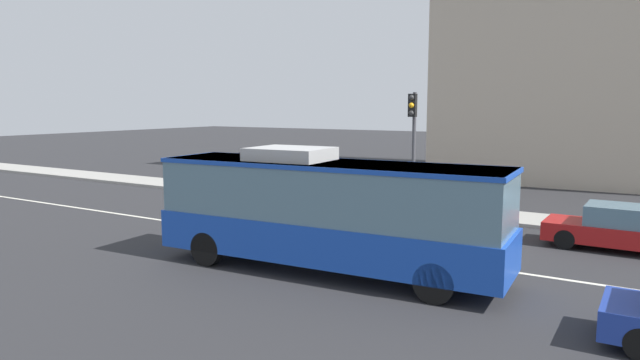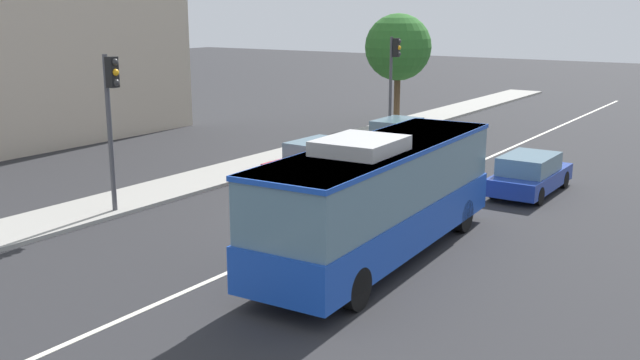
{
  "view_description": "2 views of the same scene",
  "coord_description": "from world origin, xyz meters",
  "views": [
    {
      "loc": [
        5.81,
        -15.9,
        4.65
      ],
      "look_at": [
        -3.24,
        -0.93,
        2.33
      ],
      "focal_mm": 31.6,
      "sensor_mm": 36.0,
      "label": 1
    },
    {
      "loc": [
        -18.13,
        -11.68,
        6.53
      ],
      "look_at": [
        -2.87,
        -1.26,
        2.15
      ],
      "focal_mm": 40.28,
      "sensor_mm": 36.0,
      "label": 2
    }
  ],
  "objects": [
    {
      "name": "ground_plane",
      "position": [
        0.0,
        0.0,
        0.0
      ],
      "size": [
        160.0,
        160.0,
        0.0
      ],
      "primitive_type": "plane",
      "color": "#28282B"
    },
    {
      "name": "sedan_red",
      "position": [
        4.97,
        4.32,
        0.72
      ],
      "size": [
        4.54,
        1.9,
        1.46
      ],
      "rotation": [
        0.0,
        0.0,
        3.12
      ],
      "color": "#B21919",
      "rests_on": "ground_plane"
    },
    {
      "name": "traffic_light_near_corner",
      "position": [
        -3.17,
        6.55,
        3.56
      ],
      "size": [
        0.34,
        0.62,
        5.2
      ],
      "rotation": [
        0.0,
        0.0,
        -1.51
      ],
      "color": "#47474C",
      "rests_on": "ground_plane"
    },
    {
      "name": "sidewalk_kerb",
      "position": [
        0.0,
        7.55,
        0.07
      ],
      "size": [
        80.0,
        2.62,
        0.14
      ],
      "primitive_type": "cube",
      "color": "#9E9B93",
      "rests_on": "ground_plane"
    },
    {
      "name": "lane_centre_line",
      "position": [
        0.0,
        0.0,
        0.01
      ],
      "size": [
        76.0,
        0.16,
        0.01
      ],
      "primitive_type": "cube",
      "color": "silver",
      "rests_on": "ground_plane"
    },
    {
      "name": "transit_bus",
      "position": [
        -2.0,
        -2.61,
        1.81
      ],
      "size": [
        10.12,
        3.05,
        3.46
      ],
      "rotation": [
        0.0,
        0.0,
        0.06
      ],
      "color": "#1947B7",
      "rests_on": "ground_plane"
    }
  ]
}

